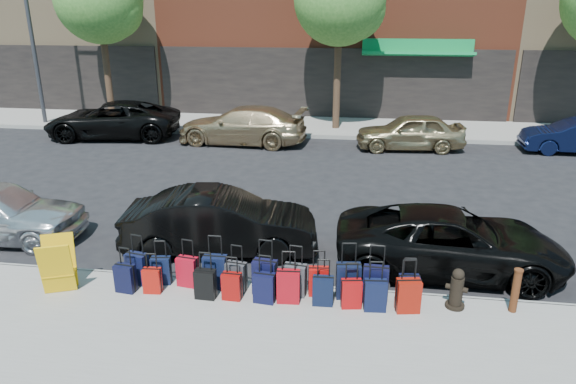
% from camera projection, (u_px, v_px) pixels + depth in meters
% --- Properties ---
extents(ground, '(120.00, 120.00, 0.00)m').
position_uv_depth(ground, '(298.00, 207.00, 14.05)').
color(ground, black).
rests_on(ground, ground).
extents(sidewalk_near, '(60.00, 4.00, 0.15)m').
position_uv_depth(sidewalk_near, '(246.00, 352.00, 7.97)').
color(sidewalk_near, gray).
rests_on(sidewalk_near, ground).
extents(sidewalk_far, '(60.00, 4.00, 0.15)m').
position_uv_depth(sidewalk_far, '(325.00, 127.00, 23.36)').
color(sidewalk_far, gray).
rests_on(sidewalk_far, ground).
extents(curb_near, '(60.00, 0.08, 0.15)m').
position_uv_depth(curb_near, '(269.00, 286.00, 9.85)').
color(curb_near, gray).
rests_on(curb_near, ground).
extents(curb_far, '(60.00, 0.08, 0.15)m').
position_uv_depth(curb_far, '(322.00, 137.00, 21.47)').
color(curb_far, gray).
rests_on(curb_far, ground).
extents(tree_left, '(3.80, 3.80, 7.27)m').
position_uv_depth(tree_left, '(102.00, 2.00, 22.42)').
color(tree_left, black).
rests_on(tree_left, sidewalk_far).
extents(tree_center, '(3.80, 3.80, 7.27)m').
position_uv_depth(tree_center, '(343.00, 2.00, 21.02)').
color(tree_center, black).
rests_on(tree_center, sidewalk_far).
extents(streetlight, '(2.59, 0.18, 8.00)m').
position_uv_depth(streetlight, '(33.00, 20.00, 22.41)').
color(streetlight, '#333338').
rests_on(streetlight, sidewalk_far).
extents(suitcase_front_0, '(0.44, 0.30, 0.98)m').
position_uv_depth(suitcase_front_0, '(137.00, 268.00, 9.73)').
color(suitcase_front_0, black).
rests_on(suitcase_front_0, sidewalk_near).
extents(suitcase_front_1, '(0.38, 0.24, 0.87)m').
position_uv_depth(suitcase_front_1, '(161.00, 270.00, 9.73)').
color(suitcase_front_1, black).
rests_on(suitcase_front_1, sidewalk_near).
extents(suitcase_front_2, '(0.41, 0.27, 0.93)m').
position_uv_depth(suitcase_front_2, '(188.00, 271.00, 9.65)').
color(suitcase_front_2, '#A00A1B').
rests_on(suitcase_front_2, sidewalk_near).
extents(suitcase_front_3, '(0.43, 0.24, 1.04)m').
position_uv_depth(suitcase_front_3, '(215.00, 272.00, 9.57)').
color(suitcase_front_3, black).
rests_on(suitcase_front_3, sidewalk_near).
extents(suitcase_front_4, '(0.40, 0.26, 0.90)m').
position_uv_depth(suitcase_front_4, '(236.00, 276.00, 9.48)').
color(suitcase_front_4, '#323236').
rests_on(suitcase_front_4, sidewalk_near).
extents(suitcase_front_5, '(0.46, 0.29, 1.05)m').
position_uv_depth(suitcase_front_5, '(265.00, 277.00, 9.37)').
color(suitcase_front_5, black).
rests_on(suitcase_front_5, sidewalk_near).
extents(suitcase_front_6, '(0.42, 0.26, 0.96)m').
position_uv_depth(suitcase_front_6, '(295.00, 280.00, 9.33)').
color(suitcase_front_6, '#36373B').
rests_on(suitcase_front_6, sidewalk_near).
extents(suitcase_front_7, '(0.38, 0.23, 0.87)m').
position_uv_depth(suitcase_front_7, '(319.00, 281.00, 9.34)').
color(suitcase_front_7, '#A50C0A').
rests_on(suitcase_front_7, sidewalk_near).
extents(suitcase_front_8, '(0.46, 0.29, 1.05)m').
position_uv_depth(suitcase_front_8, '(348.00, 281.00, 9.24)').
color(suitcase_front_8, black).
rests_on(suitcase_front_8, sidewalk_near).
extents(suitcase_front_9, '(0.45, 0.26, 1.07)m').
position_uv_depth(suitcase_front_9, '(375.00, 284.00, 9.12)').
color(suitcase_front_9, black).
rests_on(suitcase_front_9, sidewalk_near).
extents(suitcase_front_10, '(0.37, 0.23, 0.86)m').
position_uv_depth(suitcase_front_10, '(409.00, 289.00, 9.08)').
color(suitcase_front_10, black).
rests_on(suitcase_front_10, sidewalk_near).
extents(suitcase_back_0, '(0.39, 0.25, 0.87)m').
position_uv_depth(suitcase_back_0, '(125.00, 278.00, 9.45)').
color(suitcase_back_0, black).
rests_on(suitcase_back_0, sidewalk_near).
extents(suitcase_back_1, '(0.34, 0.21, 0.77)m').
position_uv_depth(suitcase_back_1, '(152.00, 280.00, 9.43)').
color(suitcase_back_1, '#A1120A').
rests_on(suitcase_back_1, sidewalk_near).
extents(suitcase_back_3, '(0.38, 0.23, 0.88)m').
position_uv_depth(suitcase_back_3, '(205.00, 284.00, 9.23)').
color(suitcase_back_3, black).
rests_on(suitcase_back_3, sidewalk_near).
extents(suitcase_back_4, '(0.35, 0.21, 0.82)m').
position_uv_depth(suitcase_back_4, '(232.00, 286.00, 9.20)').
color(suitcase_back_4, maroon).
rests_on(suitcase_back_4, sidewalk_near).
extents(suitcase_back_5, '(0.39, 0.25, 0.89)m').
position_uv_depth(suitcase_back_5, '(264.00, 288.00, 9.11)').
color(suitcase_back_5, black).
rests_on(suitcase_back_5, sidewalk_near).
extents(suitcase_back_6, '(0.42, 0.26, 0.96)m').
position_uv_depth(suitcase_back_6, '(288.00, 286.00, 9.11)').
color(suitcase_back_6, maroon).
rests_on(suitcase_back_6, sidewalk_near).
extents(suitcase_back_7, '(0.37, 0.22, 0.86)m').
position_uv_depth(suitcase_back_7, '(323.00, 291.00, 9.03)').
color(suitcase_back_7, black).
rests_on(suitcase_back_7, sidewalk_near).
extents(suitcase_back_8, '(0.38, 0.26, 0.84)m').
position_uv_depth(suitcase_back_8, '(351.00, 294.00, 8.95)').
color(suitcase_back_8, '#9B0A0B').
rests_on(suitcase_back_8, sidewalk_near).
extents(suitcase_back_9, '(0.40, 0.25, 0.91)m').
position_uv_depth(suitcase_back_9, '(375.00, 295.00, 8.86)').
color(suitcase_back_9, black).
rests_on(suitcase_back_9, sidewalk_near).
extents(suitcase_back_10, '(0.44, 0.30, 0.96)m').
position_uv_depth(suitcase_back_10, '(408.00, 296.00, 8.81)').
color(suitcase_back_10, maroon).
rests_on(suitcase_back_10, sidewalk_near).
extents(fire_hydrant, '(0.38, 0.33, 0.74)m').
position_uv_depth(fire_hydrant, '(457.00, 290.00, 8.92)').
color(fire_hydrant, black).
rests_on(fire_hydrant, sidewalk_near).
extents(bollard, '(0.15, 0.15, 0.81)m').
position_uv_depth(bollard, '(516.00, 290.00, 8.76)').
color(bollard, '#38190C').
rests_on(bollard, sidewalk_near).
extents(display_rack, '(0.76, 0.79, 1.01)m').
position_uv_depth(display_rack, '(58.00, 265.00, 9.43)').
color(display_rack, '#DDA60C').
rests_on(display_rack, sidewalk_near).
extents(car_near_1, '(4.35, 2.01, 1.38)m').
position_uv_depth(car_near_1, '(221.00, 222.00, 11.24)').
color(car_near_1, black).
rests_on(car_near_1, ground).
extents(car_near_2, '(4.64, 2.17, 1.28)m').
position_uv_depth(car_near_2, '(450.00, 241.00, 10.44)').
color(car_near_2, black).
rests_on(car_near_2, ground).
extents(car_far_0, '(5.74, 3.21, 1.51)m').
position_uv_depth(car_far_0, '(113.00, 120.00, 21.43)').
color(car_far_0, black).
rests_on(car_far_0, ground).
extents(car_far_1, '(5.25, 2.41, 1.49)m').
position_uv_depth(car_far_1, '(242.00, 125.00, 20.47)').
color(car_far_1, tan).
rests_on(car_far_1, ground).
extents(car_far_2, '(4.18, 1.98, 1.38)m').
position_uv_depth(car_far_2, '(410.00, 132.00, 19.61)').
color(car_far_2, '#9E8B60').
rests_on(car_far_2, ground).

